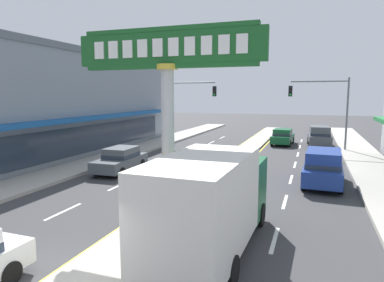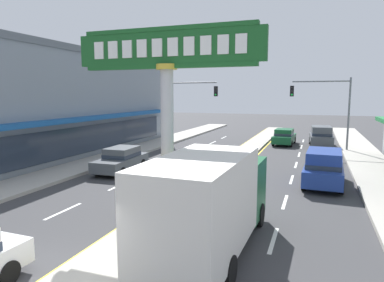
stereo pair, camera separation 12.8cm
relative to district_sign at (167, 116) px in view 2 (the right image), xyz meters
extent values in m
cube|color=#A39E93|center=(0.00, 12.16, -3.90)|extent=(1.94, 52.00, 0.14)
cube|color=#ADA89E|center=(-9.02, 10.16, -3.88)|extent=(2.90, 60.00, 0.18)
cube|color=#ADA89E|center=(9.02, 10.16, -3.88)|extent=(2.90, 60.00, 0.18)
cube|color=silver|center=(-4.27, -1.04, -3.97)|extent=(0.14, 2.20, 0.01)
cube|color=silver|center=(-4.27, 3.36, -3.97)|extent=(0.14, 2.20, 0.01)
cube|color=silver|center=(-4.27, 7.76, -3.97)|extent=(0.14, 2.20, 0.01)
cube|color=silver|center=(-4.27, 12.16, -3.97)|extent=(0.14, 2.20, 0.01)
cube|color=silver|center=(-4.27, 16.56, -3.97)|extent=(0.14, 2.20, 0.01)
cube|color=silver|center=(-4.27, 20.96, -3.97)|extent=(0.14, 2.20, 0.01)
cube|color=silver|center=(-4.27, 25.36, -3.97)|extent=(0.14, 2.20, 0.01)
cube|color=silver|center=(4.27, -1.04, -3.97)|extent=(0.14, 2.20, 0.01)
cube|color=silver|center=(4.27, 3.36, -3.97)|extent=(0.14, 2.20, 0.01)
cube|color=silver|center=(4.27, 7.76, -3.97)|extent=(0.14, 2.20, 0.01)
cube|color=silver|center=(4.27, 12.16, -3.97)|extent=(0.14, 2.20, 0.01)
cube|color=silver|center=(4.27, 16.56, -3.97)|extent=(0.14, 2.20, 0.01)
cube|color=silver|center=(4.27, 20.96, -3.97)|extent=(0.14, 2.20, 0.01)
cube|color=silver|center=(4.27, 25.36, -3.97)|extent=(0.14, 2.20, 0.01)
cube|color=yellow|center=(-1.15, 12.16, -3.97)|extent=(0.12, 52.00, 0.01)
cube|color=yellow|center=(1.15, 12.16, -3.97)|extent=(0.12, 52.00, 0.01)
cylinder|color=gold|center=(0.00, 0.00, -2.84)|extent=(1.16, 1.16, 1.99)
cylinder|color=gold|center=(0.00, 0.00, -1.78)|extent=(1.22, 1.22, 0.12)
cylinder|color=#B7B7BC|center=(0.00, 0.00, 0.06)|extent=(0.50, 0.50, 3.80)
cylinder|color=gold|center=(0.00, 0.00, 1.86)|extent=(0.81, 0.81, 0.20)
cube|color=#195623|center=(0.00, 0.00, 2.57)|extent=(7.52, 0.24, 1.21)
cube|color=#195623|center=(0.00, 0.00, 3.25)|extent=(6.92, 0.29, 0.16)
cube|color=#195623|center=(0.00, 0.00, 1.88)|extent=(6.92, 0.29, 0.16)
cube|color=white|center=(-2.88, -0.15, 2.57)|extent=(0.41, 0.06, 0.67)
cube|color=white|center=(-2.24, -0.15, 2.57)|extent=(0.41, 0.06, 0.67)
cube|color=white|center=(-1.60, -0.15, 2.57)|extent=(0.41, 0.06, 0.67)
cube|color=white|center=(-0.96, -0.15, 2.57)|extent=(0.41, 0.06, 0.67)
cube|color=white|center=(-0.32, -0.15, 2.57)|extent=(0.41, 0.06, 0.67)
cube|color=white|center=(0.32, -0.15, 2.57)|extent=(0.41, 0.06, 0.67)
cube|color=white|center=(0.96, -0.15, 2.57)|extent=(0.41, 0.06, 0.67)
cube|color=white|center=(1.60, -0.15, 2.57)|extent=(0.41, 0.06, 0.67)
cube|color=white|center=(2.24, -0.15, 2.57)|extent=(0.41, 0.06, 0.67)
cube|color=white|center=(2.88, -0.15, 2.57)|extent=(0.41, 0.06, 0.67)
cube|color=gray|center=(-15.07, 10.53, -0.07)|extent=(8.80, 26.00, 7.80)
cube|color=slate|center=(-15.07, 10.53, 4.05)|extent=(8.97, 26.52, 0.45)
cube|color=#195193|center=(-10.22, 10.53, -0.91)|extent=(0.90, 22.10, 0.30)
cube|color=#283342|center=(-10.63, 10.53, -2.47)|extent=(0.08, 21.32, 2.00)
cylinder|color=slate|center=(-7.97, 18.84, -0.87)|extent=(0.16, 0.16, 6.20)
cylinder|color=slate|center=(-5.66, 18.84, 1.93)|extent=(4.62, 0.12, 0.12)
cube|color=black|center=(-3.35, 18.68, 1.12)|extent=(0.32, 0.24, 0.92)
sphere|color=black|center=(-3.35, 18.54, 1.42)|extent=(0.17, 0.17, 0.17)
sphere|color=black|center=(-3.35, 18.54, 1.12)|extent=(0.17, 0.17, 0.17)
sphere|color=#19D83F|center=(-3.35, 18.54, 0.82)|extent=(0.17, 0.17, 0.17)
cylinder|color=slate|center=(7.97, 19.30, -0.87)|extent=(0.16, 0.16, 6.20)
cylinder|color=slate|center=(5.66, 19.30, 1.93)|extent=(4.62, 0.12, 0.12)
cube|color=black|center=(3.35, 19.14, 1.12)|extent=(0.32, 0.24, 0.92)
sphere|color=black|center=(3.35, 19.00, 1.42)|extent=(0.17, 0.17, 0.17)
sphere|color=black|center=(3.35, 19.00, 1.12)|extent=(0.17, 0.17, 0.17)
sphere|color=#19D83F|center=(3.35, 19.00, 0.82)|extent=(0.17, 0.17, 0.17)
cube|color=#14562D|center=(2.65, -0.07, -2.56)|extent=(2.16, 2.06, 2.10)
cube|color=#283342|center=(2.68, 0.89, -2.26)|extent=(1.85, 0.13, 0.90)
cube|color=silver|center=(2.55, -3.57, -2.15)|extent=(2.34, 4.86, 2.60)
cylinder|color=black|center=(1.69, 0.16, -3.55)|extent=(0.28, 0.85, 0.84)
cylinder|color=black|center=(3.62, 0.10, -3.55)|extent=(0.28, 0.85, 0.84)
cylinder|color=black|center=(1.51, -4.26, -3.55)|extent=(0.28, 0.85, 0.84)
cylinder|color=black|center=(3.54, -4.32, -3.55)|extent=(0.28, 0.85, 0.84)
cube|color=#4C5156|center=(-5.92, 6.20, -3.37)|extent=(1.89, 4.35, 0.66)
cube|color=#4C5156|center=(-5.92, 6.37, -2.74)|extent=(1.61, 2.20, 0.60)
cube|color=#283342|center=(-5.92, 6.37, -2.92)|extent=(1.65, 2.22, 0.24)
cylinder|color=black|center=(-5.07, 4.89, -3.66)|extent=(0.24, 0.63, 0.62)
cylinder|color=black|center=(-6.69, 4.84, -3.66)|extent=(0.24, 0.63, 0.62)
cylinder|color=black|center=(-5.15, 7.56, -3.66)|extent=(0.24, 0.63, 0.62)
cylinder|color=black|center=(-6.77, 7.51, -3.66)|extent=(0.24, 0.63, 0.62)
cube|color=#4C5156|center=(5.92, 21.86, -3.27)|extent=(2.13, 4.69, 0.80)
cube|color=#4C5156|center=(5.93, 21.67, -2.47)|extent=(1.82, 2.93, 0.80)
cube|color=#283342|center=(5.93, 21.67, -2.75)|extent=(1.86, 2.96, 0.24)
cylinder|color=black|center=(4.97, 23.24, -3.63)|extent=(0.25, 0.69, 0.68)
cylinder|color=black|center=(6.72, 23.33, -3.63)|extent=(0.25, 0.69, 0.68)
cylinder|color=black|center=(5.12, 20.39, -3.63)|extent=(0.25, 0.69, 0.68)
cylinder|color=black|center=(6.86, 20.48, -3.63)|extent=(0.25, 0.69, 0.68)
cube|color=#14562D|center=(2.62, 21.88, -3.37)|extent=(1.98, 4.39, 0.66)
cube|color=#14562D|center=(2.61, 21.70, -2.74)|extent=(1.66, 2.23, 0.60)
cube|color=#283342|center=(2.61, 21.70, -2.92)|extent=(1.70, 2.25, 0.24)
cylinder|color=black|center=(1.88, 23.25, -3.66)|extent=(0.25, 0.63, 0.62)
cylinder|color=black|center=(3.50, 23.16, -3.66)|extent=(0.25, 0.63, 0.62)
cylinder|color=black|center=(1.74, 20.59, -3.66)|extent=(0.25, 0.63, 0.62)
cylinder|color=black|center=(3.36, 20.50, -3.66)|extent=(0.25, 0.63, 0.62)
cylinder|color=black|center=(-1.78, -6.05, -3.66)|extent=(0.23, 0.62, 0.62)
cube|color=navy|center=(5.92, 7.02, -3.27)|extent=(2.09, 4.67, 0.80)
cube|color=navy|center=(5.91, 6.84, -2.47)|extent=(1.79, 2.92, 0.80)
cube|color=#283342|center=(5.91, 6.84, -2.75)|extent=(1.83, 2.95, 0.24)
cylinder|color=black|center=(5.10, 8.48, -3.63)|extent=(0.25, 0.69, 0.68)
cylinder|color=black|center=(6.85, 8.41, -3.63)|extent=(0.25, 0.69, 0.68)
cylinder|color=black|center=(4.99, 5.63, -3.63)|extent=(0.25, 0.69, 0.68)
cylinder|color=black|center=(6.73, 5.56, -3.63)|extent=(0.25, 0.69, 0.68)
camera|label=1|loc=(5.30, -12.31, 0.82)|focal=32.43mm
camera|label=2|loc=(5.42, -12.26, 0.82)|focal=32.43mm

